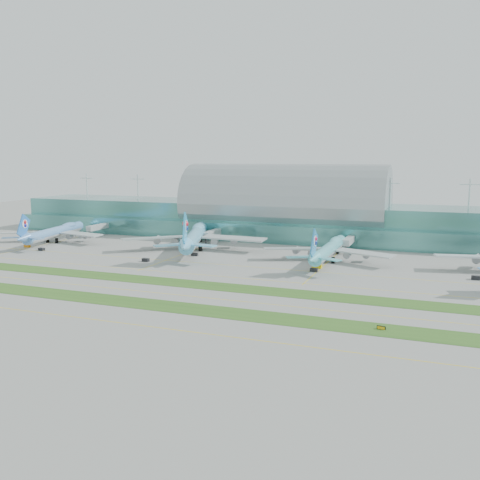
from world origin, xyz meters
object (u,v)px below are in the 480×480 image
at_px(terminal, 284,213).
at_px(airliner_a, 55,231).
at_px(airliner_c, 329,249).
at_px(taxiway_sign_east, 381,328).
at_px(airliner_b, 195,236).

height_order(terminal, airliner_a, terminal).
xyz_separation_m(terminal, airliner_c, (39.79, -63.99, -8.41)).
bearing_deg(airliner_a, terminal, 18.17).
bearing_deg(taxiway_sign_east, airliner_a, 164.41).
relative_size(airliner_a, airliner_b, 0.84).
relative_size(airliner_c, taxiway_sign_east, 27.78).
bearing_deg(airliner_b, airliner_c, -24.43).
xyz_separation_m(terminal, airliner_a, (-114.89, -62.60, -8.35)).
xyz_separation_m(airliner_c, taxiway_sign_east, (33.24, -92.50, -5.30)).
xyz_separation_m(airliner_a, airliner_b, (83.80, 5.13, 1.29)).
height_order(terminal, taxiway_sign_east, terminal).
relative_size(terminal, airliner_a, 4.94).
distance_m(airliner_a, airliner_c, 154.68).
distance_m(airliner_a, airliner_b, 83.97).
bearing_deg(airliner_c, airliner_a, 179.87).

